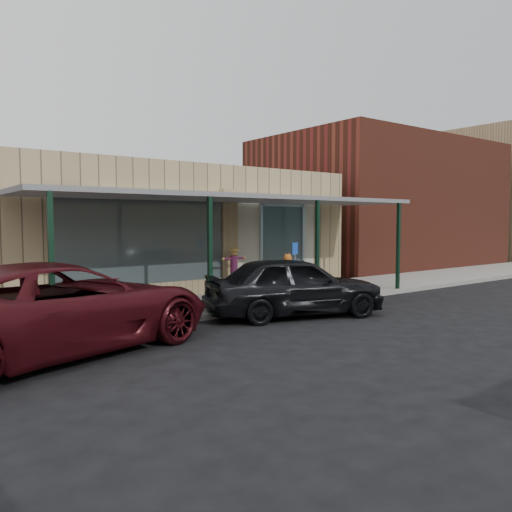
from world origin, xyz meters
TOP-DOWN VIEW (x-y plane):
  - ground at (0.00, 0.00)m, footprint 120.00×120.00m
  - sidewalk at (0.00, 3.60)m, footprint 40.00×3.20m
  - storefront at (-0.00, 8.16)m, footprint 12.00×6.25m
  - awning at (0.00, 3.56)m, footprint 12.00×3.00m
  - block_buildings_near at (2.01, 9.20)m, footprint 61.00×8.00m
  - barrel_scarecrow at (0.52, 4.52)m, footprint 0.87×0.72m
  - barrel_pumpkin at (1.10, 3.87)m, footprint 0.89×0.89m
  - handicap_sign at (1.18, 2.40)m, footprint 0.32×0.16m
  - parked_sedan at (0.07, 1.16)m, footprint 4.84×3.08m
  - car_maroon at (-5.68, 1.08)m, footprint 6.52×4.31m

SIDE VIEW (x-z plane):
  - ground at x=0.00m, z-range 0.00..0.00m
  - sidewalk at x=0.00m, z-range 0.00..0.15m
  - barrel_pumpkin at x=1.10m, z-range 0.03..0.83m
  - barrel_scarecrow at x=0.52m, z-range -0.09..1.38m
  - parked_sedan at x=0.07m, z-range 0.00..1.54m
  - car_maroon at x=-5.68m, z-range 0.00..1.67m
  - handicap_sign at x=1.18m, z-range 0.39..2.02m
  - storefront at x=0.00m, z-range -0.01..4.19m
  - awning at x=0.00m, z-range 1.49..4.53m
  - block_buildings_near at x=2.01m, z-range -0.23..7.77m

